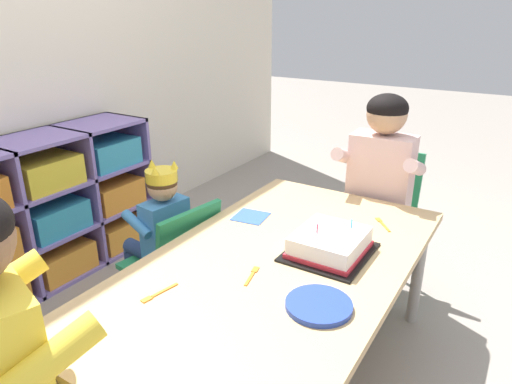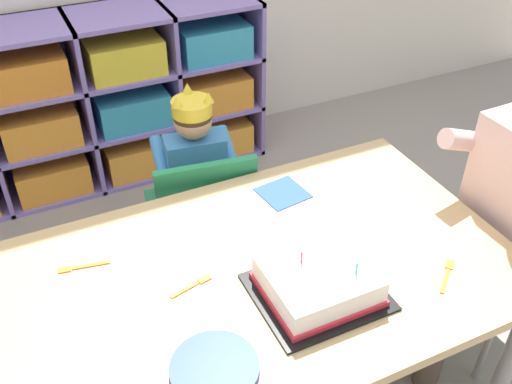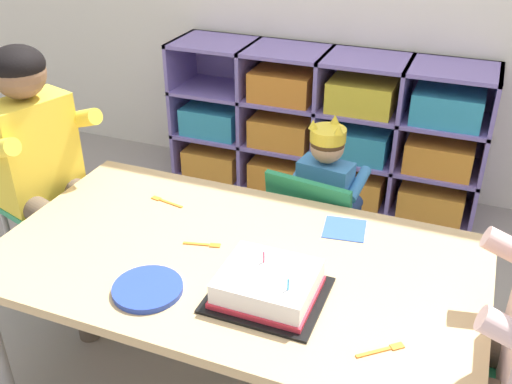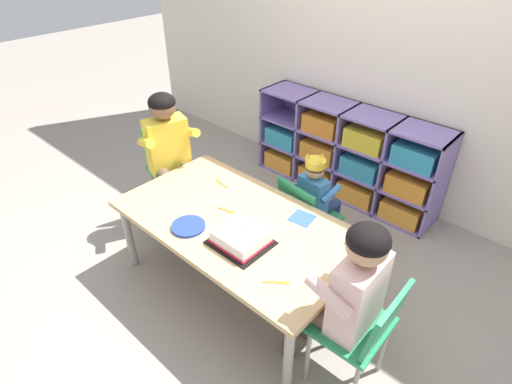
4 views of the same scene
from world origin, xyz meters
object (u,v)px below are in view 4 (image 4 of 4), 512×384
(classroom_chair_guest_side, at_px, (363,328))
(guest_at_table_side, at_px, (346,287))
(child_with_crown, at_px, (317,191))
(classroom_chair_adult_side, at_px, (168,165))
(fork_by_napkin, at_px, (227,211))
(adult_helper_seated, at_px, (171,149))
(activity_table, at_px, (238,227))
(fork_at_table_front_edge, at_px, (221,183))
(birthday_cake_on_tray, at_px, (241,238))
(fork_near_cake_tray, at_px, (278,282))
(classroom_chair_blue, at_px, (305,212))
(paper_plate_stack, at_px, (188,226))

(classroom_chair_guest_side, height_order, guest_at_table_side, guest_at_table_side)
(child_with_crown, relative_size, classroom_chair_adult_side, 1.00)
(classroom_chair_adult_side, distance_m, fork_by_napkin, 0.85)
(adult_helper_seated, relative_size, guest_at_table_side, 1.05)
(activity_table, height_order, classroom_chair_guest_side, classroom_chair_guest_side)
(fork_at_table_front_edge, bearing_deg, child_with_crown, 53.23)
(activity_table, xyz_separation_m, fork_at_table_front_edge, (-0.38, 0.22, 0.05))
(birthday_cake_on_tray, distance_m, fork_by_napkin, 0.33)
(child_with_crown, bearing_deg, fork_near_cake_tray, 121.54)
(fork_by_napkin, xyz_separation_m, fork_near_cake_tray, (0.63, -0.25, 0.00))
(adult_helper_seated, xyz_separation_m, fork_by_napkin, (0.72, -0.14, -0.12))
(classroom_chair_guest_side, height_order, fork_by_napkin, classroom_chair_guest_side)
(activity_table, distance_m, classroom_chair_adult_side, 0.97)
(activity_table, bearing_deg, fork_at_table_front_edge, 149.78)
(fork_near_cake_tray, bearing_deg, guest_at_table_side, 163.41)
(guest_at_table_side, xyz_separation_m, birthday_cake_on_tray, (-0.66, -0.04, -0.05))
(classroom_chair_adult_side, relative_size, classroom_chair_guest_side, 1.08)
(classroom_chair_guest_side, bearing_deg, adult_helper_seated, -99.37)
(child_with_crown, bearing_deg, guest_at_table_side, 140.33)
(classroom_chair_blue, relative_size, fork_at_table_front_edge, 4.46)
(guest_at_table_side, height_order, fork_near_cake_tray, guest_at_table_side)
(fork_at_table_front_edge, height_order, fork_near_cake_tray, same)
(classroom_chair_blue, height_order, birthday_cake_on_tray, birthday_cake_on_tray)
(classroom_chair_blue, bearing_deg, guest_at_table_side, 145.24)
(classroom_chair_adult_side, bearing_deg, paper_plate_stack, -102.48)
(paper_plate_stack, bearing_deg, guest_at_table_side, 8.64)
(classroom_chair_adult_side, distance_m, paper_plate_stack, 0.90)
(adult_helper_seated, bearing_deg, fork_at_table_front_edge, -65.95)
(paper_plate_stack, bearing_deg, fork_by_napkin, 79.56)
(classroom_chair_adult_side, height_order, adult_helper_seated, adult_helper_seated)
(classroom_chair_adult_side, bearing_deg, child_with_crown, -48.91)
(activity_table, distance_m, adult_helper_seated, 0.87)
(classroom_chair_adult_side, distance_m, guest_at_table_side, 1.81)
(classroom_chair_guest_side, relative_size, fork_at_table_front_edge, 5.29)
(activity_table, height_order, paper_plate_stack, paper_plate_stack)
(child_with_crown, height_order, fork_near_cake_tray, child_with_crown)
(guest_at_table_side, distance_m, fork_at_table_front_edge, 1.24)
(classroom_chair_adult_side, height_order, fork_by_napkin, classroom_chair_adult_side)
(classroom_chair_guest_side, relative_size, fork_by_napkin, 5.96)
(guest_at_table_side, distance_m, paper_plate_stack, 1.00)
(classroom_chair_adult_side, distance_m, fork_near_cake_tray, 1.53)
(classroom_chair_blue, distance_m, fork_at_table_front_edge, 0.63)
(child_with_crown, relative_size, adult_helper_seated, 0.73)
(adult_helper_seated, bearing_deg, activity_table, -83.89)
(birthday_cake_on_tray, height_order, fork_near_cake_tray, birthday_cake_on_tray)
(child_with_crown, distance_m, adult_helper_seated, 1.11)
(fork_by_napkin, relative_size, fork_at_table_front_edge, 0.89)
(activity_table, height_order, adult_helper_seated, adult_helper_seated)
(classroom_chair_guest_side, xyz_separation_m, paper_plate_stack, (-1.11, -0.15, 0.12))
(guest_at_table_side, relative_size, birthday_cake_on_tray, 3.22)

